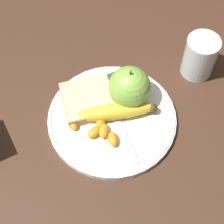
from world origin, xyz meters
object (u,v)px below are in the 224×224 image
juice_glass (200,57)px  apple (130,87)px  plate (112,118)px  fork (116,117)px  bread_slice (89,99)px  jam_packet (110,85)px  banana (117,113)px

juice_glass → apple: apple is taller
plate → fork: size_ratio=1.40×
juice_glass → apple: size_ratio=1.00×
apple → bread_slice: 0.09m
plate → jam_packet: size_ratio=5.73×
banana → fork: banana is taller
juice_glass → jam_packet: size_ratio=2.08×
jam_packet → apple: bearing=115.5°
fork → jam_packet: (-0.02, -0.07, 0.01)m
apple → fork: bearing=29.5°
plate → apple: (-0.05, -0.02, 0.05)m
juice_glass → bread_slice: (0.24, -0.03, -0.02)m
plate → apple: size_ratio=2.74×
juice_glass → fork: 0.21m
fork → jam_packet: 0.07m
plate → bread_slice: bread_slice is taller
juice_glass → fork: bearing=7.4°
bread_slice → fork: size_ratio=0.66×
banana → fork: (0.00, -0.00, -0.01)m
juice_glass → jam_packet: 0.19m
apple → plate: bearing=23.4°
juice_glass → jam_packet: bearing=-12.0°
bread_slice → fork: bearing=119.4°
apple → fork: apple is taller
bread_slice → fork: (-0.03, 0.05, -0.01)m
banana → fork: bearing=-21.3°
apple → banana: (0.04, 0.03, -0.02)m
apple → banana: apple is taller
plate → bread_slice: bearing=-65.0°
apple → fork: size_ratio=0.51×
banana → fork: size_ratio=0.88×
banana → apple: bearing=-148.2°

